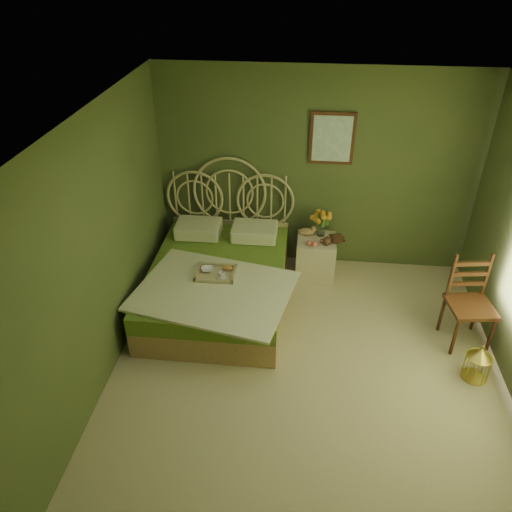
# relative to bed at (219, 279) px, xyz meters

# --- Properties ---
(floor) EXTENTS (4.50, 4.50, 0.00)m
(floor) POSITION_rel_bed_xyz_m (1.10, -1.20, -0.32)
(floor) COLOR #C5B68E
(floor) RESTS_ON ground
(ceiling) EXTENTS (4.50, 4.50, 0.00)m
(ceiling) POSITION_rel_bed_xyz_m (1.10, -1.20, 2.28)
(ceiling) COLOR silver
(ceiling) RESTS_ON wall_back
(wall_back) EXTENTS (4.00, 0.00, 4.00)m
(wall_back) POSITION_rel_bed_xyz_m (1.10, 1.05, 0.98)
(wall_back) COLOR #525A2F
(wall_back) RESTS_ON floor
(wall_left) EXTENTS (0.00, 4.50, 4.50)m
(wall_left) POSITION_rel_bed_xyz_m (-0.90, -1.20, 0.98)
(wall_left) COLOR #525A2F
(wall_left) RESTS_ON floor
(wall_art) EXTENTS (0.54, 0.04, 0.64)m
(wall_art) POSITION_rel_bed_xyz_m (1.26, 1.03, 1.43)
(wall_art) COLOR #3D2410
(wall_art) RESTS_ON wall_back
(bed) EXTENTS (1.86, 2.35, 1.45)m
(bed) POSITION_rel_bed_xyz_m (0.00, 0.00, 0.00)
(bed) COLOR tan
(bed) RESTS_ON floor
(nightstand) EXTENTS (0.49, 0.49, 0.97)m
(nightstand) POSITION_rel_bed_xyz_m (1.17, 0.68, 0.03)
(nightstand) COLOR beige
(nightstand) RESTS_ON floor
(chair) EXTENTS (0.51, 0.51, 1.02)m
(chair) POSITION_rel_bed_xyz_m (2.80, -0.36, 0.25)
(chair) COLOR #3D2410
(chair) RESTS_ON floor
(birdcage) EXTENTS (0.25, 0.25, 0.38)m
(birdcage) POSITION_rel_bed_xyz_m (2.80, -0.99, -0.13)
(birdcage) COLOR gold
(birdcage) RESTS_ON floor
(book_lower) EXTENTS (0.21, 0.25, 0.02)m
(book_lower) POSITION_rel_bed_xyz_m (1.34, 0.69, 0.23)
(book_lower) COLOR #381E0F
(book_lower) RESTS_ON nightstand
(book_upper) EXTENTS (0.20, 0.24, 0.02)m
(book_upper) POSITION_rel_bed_xyz_m (1.34, 0.69, 0.25)
(book_upper) COLOR #472819
(book_upper) RESTS_ON nightstand
(cereal_bowl) EXTENTS (0.18, 0.18, 0.04)m
(cereal_bowl) POSITION_rel_bed_xyz_m (-0.08, -0.20, 0.26)
(cereal_bowl) COLOR white
(cereal_bowl) RESTS_ON bed
(coffee_cup) EXTENTS (0.09, 0.09, 0.07)m
(coffee_cup) POSITION_rel_bed_xyz_m (0.10, -0.31, 0.28)
(coffee_cup) COLOR white
(coffee_cup) RESTS_ON bed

